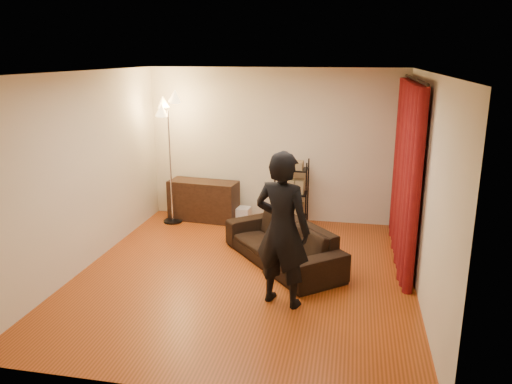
% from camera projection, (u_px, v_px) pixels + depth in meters
% --- Properties ---
extents(floor, '(5.00, 5.00, 0.00)m').
position_uv_depth(floor, '(245.00, 275.00, 6.81)').
color(floor, '#9B4118').
rests_on(floor, ground).
extents(ceiling, '(5.00, 5.00, 0.00)m').
position_uv_depth(ceiling, '(243.00, 72.00, 6.09)').
color(ceiling, white).
rests_on(ceiling, ground).
extents(wall_back, '(5.00, 0.00, 5.00)m').
position_uv_depth(wall_back, '(275.00, 146.00, 8.82)').
color(wall_back, beige).
rests_on(wall_back, ground).
extents(wall_front, '(5.00, 0.00, 5.00)m').
position_uv_depth(wall_front, '(178.00, 251.00, 4.09)').
color(wall_front, beige).
rests_on(wall_front, ground).
extents(wall_left, '(0.00, 5.00, 5.00)m').
position_uv_depth(wall_left, '(85.00, 171.00, 6.88)').
color(wall_left, beige).
rests_on(wall_left, ground).
extents(wall_right, '(0.00, 5.00, 5.00)m').
position_uv_depth(wall_right, '(425.00, 188.00, 6.03)').
color(wall_right, beige).
rests_on(wall_right, ground).
extents(curtain_rod, '(0.04, 2.65, 0.04)m').
position_uv_depth(curtain_rod, '(415.00, 79.00, 6.79)').
color(curtain_rod, black).
rests_on(curtain_rod, wall_right).
extents(curtain, '(0.22, 2.65, 2.55)m').
position_uv_depth(curtain, '(406.00, 173.00, 7.14)').
color(curtain, maroon).
rests_on(curtain, ground).
extents(sofa, '(1.96, 2.11, 0.61)m').
position_uv_depth(sofa, '(282.00, 243.00, 7.13)').
color(sofa, black).
rests_on(sofa, ground).
extents(person, '(0.79, 0.63, 1.87)m').
position_uv_depth(person, '(282.00, 230.00, 5.81)').
color(person, black).
rests_on(person, ground).
extents(media_cabinet, '(1.28, 0.59, 0.72)m').
position_uv_depth(media_cabinet, '(204.00, 200.00, 9.01)').
color(media_cabinet, '#311E12').
rests_on(media_cabinet, ground).
extents(storage_boxes, '(0.33, 0.27, 0.26)m').
position_uv_depth(storage_boxes, '(241.00, 214.00, 8.97)').
color(storage_boxes, white).
rests_on(storage_boxes, ground).
extents(wire_shelf, '(0.63, 0.53, 1.17)m').
position_uv_depth(wire_shelf, '(292.00, 193.00, 8.65)').
color(wire_shelf, black).
rests_on(wire_shelf, ground).
extents(floor_lamp, '(0.45, 0.45, 2.24)m').
position_uv_depth(floor_lamp, '(170.00, 161.00, 8.67)').
color(floor_lamp, silver).
rests_on(floor_lamp, ground).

